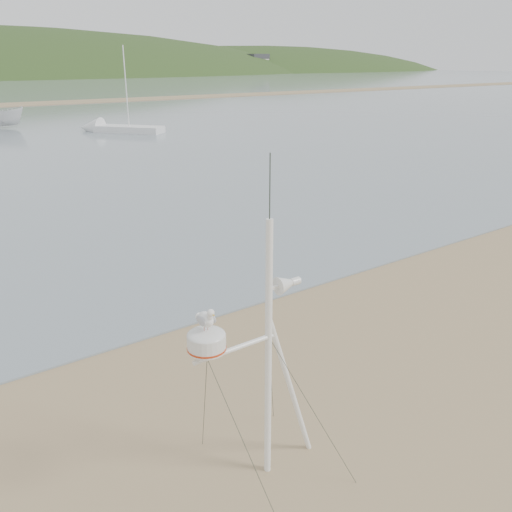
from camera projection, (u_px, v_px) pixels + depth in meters
ground at (174, 493)px, 7.06m from camera, size 560.00×560.00×0.00m
mast_rig at (267, 408)px, 7.03m from camera, size 1.93×2.06×4.36m
sailboat_white_near at (108, 128)px, 42.38m from camera, size 5.65×6.54×6.94m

